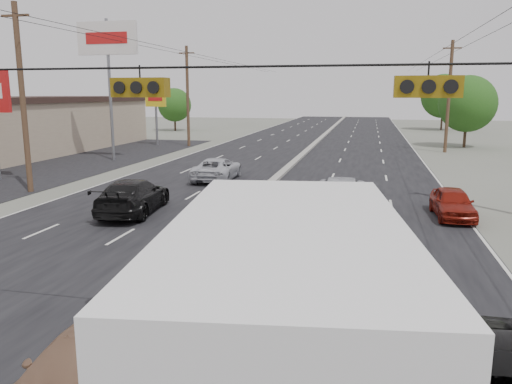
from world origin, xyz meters
TOP-DOWN VIEW (x-y plane):
  - ground at (0.00, 0.00)m, footprint 200.00×200.00m
  - road_surface at (0.00, 30.00)m, footprint 20.00×160.00m
  - center_median at (0.00, 30.00)m, footprint 0.50×160.00m
  - parking_lot at (-17.00, 25.00)m, footprint 10.00×42.00m
  - utility_pole_left_b at (-12.50, 15.00)m, footprint 1.60×0.30m
  - utility_pole_left_c at (-12.50, 40.00)m, footprint 1.60×0.30m
  - utility_pole_right_c at (12.50, 40.00)m, footprint 1.60×0.30m
  - traffic_signals at (1.40, 0.00)m, footprint 25.00×0.30m
  - pole_sign_billboard at (-14.50, 28.00)m, footprint 5.00×0.25m
  - pole_sign_far at (-16.00, 40.00)m, footprint 2.20×0.25m
  - tree_left_far at (-22.00, 60.00)m, footprint 4.80×4.80m
  - tree_right_mid at (15.00, 45.00)m, footprint 5.60×5.60m
  - tree_right_far at (16.00, 70.00)m, footprint 6.40×6.40m
  - box_truck at (4.64, -2.31)m, footprint 3.63×7.90m
  - tan_sedan at (1.40, -1.77)m, footprint 2.60×5.38m
  - red_sedan at (2.23, 5.44)m, footprint 1.70×4.18m
  - queue_car_a at (3.00, 10.04)m, footprint 1.97×4.21m
  - queue_car_b at (5.24, 6.25)m, footprint 1.82×3.91m
  - queue_car_c at (4.45, 14.30)m, footprint 2.53×5.25m
  - queue_car_e at (9.28, 13.94)m, footprint 1.73×3.90m
  - oncoming_near at (-4.67, 11.68)m, footprint 2.80×5.57m
  - oncoming_far at (-3.55, 20.87)m, footprint 2.57×5.15m

SIDE VIEW (x-z plane):
  - ground at x=0.00m, z-range 0.00..0.00m
  - road_surface at x=0.00m, z-range -0.01..0.01m
  - parking_lot at x=-17.00m, z-range -0.01..0.01m
  - center_median at x=0.00m, z-range 0.00..0.20m
  - queue_car_b at x=5.24m, z-range 0.00..1.24m
  - queue_car_e at x=9.28m, z-range 0.00..1.31m
  - red_sedan at x=2.23m, z-range 0.00..1.35m
  - queue_car_a at x=3.00m, z-range 0.00..1.39m
  - oncoming_far at x=-3.55m, z-range 0.00..1.40m
  - queue_car_c at x=4.45m, z-range 0.00..1.44m
  - tan_sedan at x=1.40m, z-range 0.00..1.51m
  - oncoming_near at x=-4.67m, z-range 0.00..1.55m
  - box_truck at x=4.64m, z-range 0.05..3.92m
  - tree_left_far at x=-22.00m, z-range 0.66..6.78m
  - tree_right_mid at x=15.00m, z-range 0.77..7.91m
  - pole_sign_far at x=-16.00m, z-range 1.41..7.41m
  - tree_right_far at x=16.00m, z-range 0.88..9.04m
  - utility_pole_left_b at x=-12.50m, z-range 0.11..10.11m
  - utility_pole_left_c at x=-12.50m, z-range 0.11..10.11m
  - utility_pole_right_c at x=12.50m, z-range 0.11..10.11m
  - traffic_signals at x=1.40m, z-range 5.22..5.77m
  - pole_sign_billboard at x=-14.50m, z-range 3.37..14.37m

